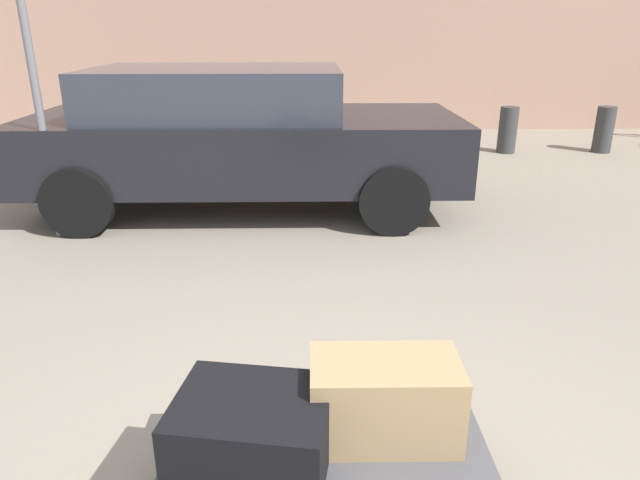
{
  "coord_description": "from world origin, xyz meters",
  "views": [
    {
      "loc": [
        -0.06,
        -1.78,
        1.81
      ],
      "look_at": [
        0.0,
        1.2,
        0.69
      ],
      "focal_mm": 32.23,
      "sensor_mm": 36.0,
      "label": 1
    }
  ],
  "objects_px": {
    "duffel_bag_tan_stacked_top": "(384,399)",
    "bollard_kerb_near": "(508,130)",
    "bollard_kerb_mid": "(604,130)",
    "luggage_cart": "(326,452)",
    "no_parking_sign": "(30,57)",
    "suitcase_black_rear_left": "(253,430)",
    "parked_car": "(238,135)"
  },
  "relations": [
    {
      "from": "luggage_cart",
      "to": "duffel_bag_tan_stacked_top",
      "type": "bearing_deg",
      "value": 3.4
    },
    {
      "from": "luggage_cart",
      "to": "duffel_bag_tan_stacked_top",
      "type": "relative_size",
      "value": 2.16
    },
    {
      "from": "suitcase_black_rear_left",
      "to": "bollard_kerb_near",
      "type": "relative_size",
      "value": 0.79
    },
    {
      "from": "luggage_cart",
      "to": "parked_car",
      "type": "xyz_separation_m",
      "value": [
        -0.77,
        4.06,
        0.49
      ]
    },
    {
      "from": "luggage_cart",
      "to": "bollard_kerb_mid",
      "type": "distance_m",
      "value": 8.03
    },
    {
      "from": "bollard_kerb_mid",
      "to": "no_parking_sign",
      "type": "bearing_deg",
      "value": -152.18
    },
    {
      "from": "suitcase_black_rear_left",
      "to": "bollard_kerb_near",
      "type": "height_order",
      "value": "bollard_kerb_near"
    },
    {
      "from": "parked_car",
      "to": "suitcase_black_rear_left",
      "type": "bearing_deg",
      "value": -83.04
    },
    {
      "from": "parked_car",
      "to": "bollard_kerb_mid",
      "type": "relative_size",
      "value": 6.35
    },
    {
      "from": "parked_car",
      "to": "no_parking_sign",
      "type": "bearing_deg",
      "value": -151.27
    },
    {
      "from": "suitcase_black_rear_left",
      "to": "no_parking_sign",
      "type": "xyz_separation_m",
      "value": [
        -2.08,
        3.32,
        1.09
      ]
    },
    {
      "from": "duffel_bag_tan_stacked_top",
      "to": "parked_car",
      "type": "xyz_separation_m",
      "value": [
        -0.99,
        4.05,
        0.26
      ]
    },
    {
      "from": "no_parking_sign",
      "to": "luggage_cart",
      "type": "bearing_deg",
      "value": -53.82
    },
    {
      "from": "duffel_bag_tan_stacked_top",
      "to": "suitcase_black_rear_left",
      "type": "height_order",
      "value": "duffel_bag_tan_stacked_top"
    },
    {
      "from": "no_parking_sign",
      "to": "bollard_kerb_mid",
      "type": "bearing_deg",
      "value": 27.82
    },
    {
      "from": "suitcase_black_rear_left",
      "to": "parked_car",
      "type": "relative_size",
      "value": 0.13
    },
    {
      "from": "suitcase_black_rear_left",
      "to": "duffel_bag_tan_stacked_top",
      "type": "bearing_deg",
      "value": 24.47
    },
    {
      "from": "bollard_kerb_mid",
      "to": "luggage_cart",
      "type": "bearing_deg",
      "value": -122.9
    },
    {
      "from": "duffel_bag_tan_stacked_top",
      "to": "no_parking_sign",
      "type": "xyz_separation_m",
      "value": [
        -2.56,
        3.19,
        1.07
      ]
    },
    {
      "from": "duffel_bag_tan_stacked_top",
      "to": "suitcase_black_rear_left",
      "type": "relative_size",
      "value": 1.03
    },
    {
      "from": "luggage_cart",
      "to": "bollard_kerb_mid",
      "type": "relative_size",
      "value": 1.77
    },
    {
      "from": "duffel_bag_tan_stacked_top",
      "to": "no_parking_sign",
      "type": "distance_m",
      "value": 4.23
    },
    {
      "from": "luggage_cart",
      "to": "bollard_kerb_mid",
      "type": "xyz_separation_m",
      "value": [
        4.36,
        6.74,
        0.07
      ]
    },
    {
      "from": "bollard_kerb_near",
      "to": "bollard_kerb_mid",
      "type": "distance_m",
      "value": 1.45
    },
    {
      "from": "duffel_bag_tan_stacked_top",
      "to": "bollard_kerb_mid",
      "type": "height_order",
      "value": "bollard_kerb_mid"
    },
    {
      "from": "bollard_kerb_mid",
      "to": "no_parking_sign",
      "type": "relative_size",
      "value": 0.27
    },
    {
      "from": "duffel_bag_tan_stacked_top",
      "to": "bollard_kerb_mid",
      "type": "relative_size",
      "value": 0.82
    },
    {
      "from": "bollard_kerb_near",
      "to": "luggage_cart",
      "type": "bearing_deg",
      "value": -113.35
    },
    {
      "from": "duffel_bag_tan_stacked_top",
      "to": "bollard_kerb_near",
      "type": "xyz_separation_m",
      "value": [
        2.69,
        6.73,
        -0.16
      ]
    },
    {
      "from": "luggage_cart",
      "to": "no_parking_sign",
      "type": "height_order",
      "value": "no_parking_sign"
    },
    {
      "from": "suitcase_black_rear_left",
      "to": "parked_car",
      "type": "height_order",
      "value": "parked_car"
    },
    {
      "from": "luggage_cart",
      "to": "bollard_kerb_mid",
      "type": "bearing_deg",
      "value": 57.1
    }
  ]
}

